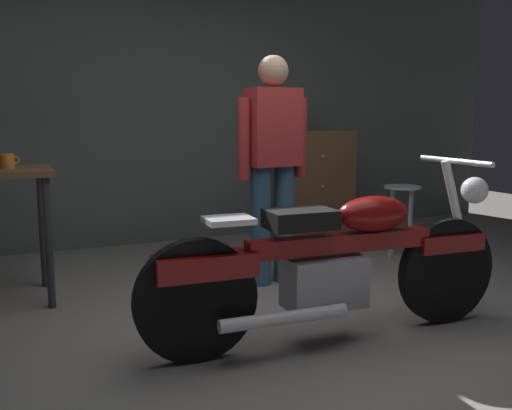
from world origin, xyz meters
TOP-DOWN VIEW (x-y plane):
  - ground_plane at (0.00, 0.00)m, footprint 12.00×12.00m
  - back_wall at (0.00, 2.80)m, footprint 8.00×0.12m
  - motorcycle at (0.13, -0.15)m, footprint 2.19×0.60m
  - person_standing at (0.31, 1.00)m, footprint 0.57×0.25m
  - shop_stool at (1.67, 1.21)m, footprint 0.32×0.32m
  - wooden_dresser at (1.38, 2.30)m, footprint 0.80×0.47m
  - mug_orange_travel at (-1.47, 1.33)m, footprint 0.12×0.09m

SIDE VIEW (x-z plane):
  - ground_plane at x=0.00m, z-range 0.00..0.00m
  - motorcycle at x=0.13m, z-range -0.05..0.95m
  - shop_stool at x=1.67m, z-range 0.18..0.82m
  - wooden_dresser at x=1.38m, z-range 0.00..1.10m
  - person_standing at x=0.31m, z-range 0.09..1.76m
  - mug_orange_travel at x=-1.47m, z-range 0.90..1.00m
  - back_wall at x=0.00m, z-range 0.00..3.10m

